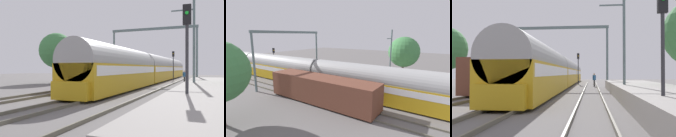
% 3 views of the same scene
% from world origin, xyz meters
% --- Properties ---
extents(ground, '(120.00, 120.00, 0.00)m').
position_xyz_m(ground, '(0.00, 0.00, 0.00)').
color(ground, slate).
extents(track_far_west, '(1.52, 60.00, 0.16)m').
position_xyz_m(track_far_west, '(-3.99, 0.00, 0.08)').
color(track_far_west, '#646051').
rests_on(track_far_west, ground).
extents(track_west, '(1.52, 60.00, 0.16)m').
position_xyz_m(track_west, '(0.00, 0.00, 0.08)').
color(track_west, '#646051').
rests_on(track_west, ground).
extents(track_east, '(1.52, 60.00, 0.16)m').
position_xyz_m(track_east, '(3.99, 0.00, 0.08)').
color(track_east, '#646051').
rests_on(track_east, ground).
extents(platform, '(4.40, 28.00, 0.90)m').
position_xyz_m(platform, '(7.81, 2.00, 0.45)').
color(platform, gray).
rests_on(platform, ground).
extents(passenger_train, '(2.93, 49.20, 3.82)m').
position_xyz_m(passenger_train, '(0.00, 20.88, 1.97)').
color(passenger_train, gold).
rests_on(passenger_train, ground).
extents(freight_car, '(2.80, 13.00, 2.70)m').
position_xyz_m(freight_car, '(-3.99, 8.80, 1.47)').
color(freight_car, brown).
rests_on(freight_car, ground).
extents(person_crossing, '(0.43, 0.46, 1.73)m').
position_xyz_m(person_crossing, '(4.35, 18.38, 1.03)').
color(person_crossing, black).
rests_on(person_crossing, ground).
extents(railway_signal_near, '(0.36, 0.30, 4.88)m').
position_xyz_m(railway_signal_near, '(6.63, -4.55, 3.13)').
color(railway_signal_near, '#2D2D33').
rests_on(railway_signal_near, ground).
extents(railway_signal_far, '(0.36, 0.30, 4.87)m').
position_xyz_m(railway_signal_far, '(1.92, 25.12, 3.13)').
color(railway_signal_far, '#2D2D33').
rests_on(railway_signal_far, ground).
extents(catenary_gantry, '(12.39, 0.28, 7.86)m').
position_xyz_m(catenary_gantry, '(0.00, 18.12, 5.62)').
color(catenary_gantry, slate).
rests_on(catenary_gantry, ground).
extents(catenary_pole_east_mid, '(1.90, 0.20, 8.00)m').
position_xyz_m(catenary_pole_east_mid, '(6.35, 4.64, 4.15)').
color(catenary_pole_east_mid, slate).
rests_on(catenary_pole_east_mid, ground).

